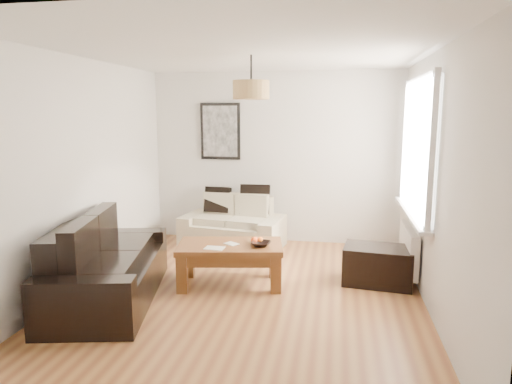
% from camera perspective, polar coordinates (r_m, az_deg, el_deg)
% --- Properties ---
extents(floor, '(4.50, 4.50, 0.00)m').
position_cam_1_polar(floor, '(5.20, -1.19, -12.62)').
color(floor, brown).
rests_on(floor, ground).
extents(ceiling, '(3.80, 4.50, 0.00)m').
position_cam_1_polar(ceiling, '(4.84, -1.31, 17.13)').
color(ceiling, white).
rests_on(ceiling, floor).
extents(wall_back, '(3.80, 0.04, 2.60)m').
position_cam_1_polar(wall_back, '(7.05, 2.37, 4.27)').
color(wall_back, silver).
rests_on(wall_back, floor).
extents(wall_front, '(3.80, 0.04, 2.60)m').
position_cam_1_polar(wall_front, '(2.72, -10.67, -4.95)').
color(wall_front, silver).
rests_on(wall_front, floor).
extents(wall_left, '(0.04, 4.50, 2.60)m').
position_cam_1_polar(wall_left, '(5.55, -20.89, 2.09)').
color(wall_left, silver).
rests_on(wall_left, floor).
extents(wall_right, '(0.04, 4.50, 2.60)m').
position_cam_1_polar(wall_right, '(4.85, 21.34, 1.03)').
color(wall_right, silver).
rests_on(wall_right, floor).
extents(window_bay, '(0.14, 1.90, 1.60)m').
position_cam_1_polar(window_bay, '(5.59, 19.57, 5.33)').
color(window_bay, white).
rests_on(window_bay, wall_right).
extents(radiator, '(0.10, 0.90, 0.52)m').
position_cam_1_polar(radiator, '(5.80, 18.48, -6.74)').
color(radiator, white).
rests_on(radiator, wall_right).
extents(poster, '(0.62, 0.04, 0.87)m').
position_cam_1_polar(poster, '(7.16, -4.45, 7.54)').
color(poster, black).
rests_on(poster, wall_back).
extents(pendant_shade, '(0.40, 0.40, 0.20)m').
position_cam_1_polar(pendant_shade, '(5.10, -0.61, 12.59)').
color(pendant_shade, tan).
rests_on(pendant_shade, ceiling).
extents(loveseat_cream, '(1.57, 1.01, 0.73)m').
position_cam_1_polar(loveseat_cream, '(6.86, -2.92, -3.84)').
color(loveseat_cream, '#B9B395').
rests_on(loveseat_cream, floor).
extents(sofa_leather, '(1.33, 2.08, 0.83)m').
position_cam_1_polar(sofa_leather, '(5.19, -17.92, -8.26)').
color(sofa_leather, black).
rests_on(sofa_leather, floor).
extents(coffee_table, '(1.29, 0.85, 0.49)m').
position_cam_1_polar(coffee_table, '(5.41, -3.22, -8.95)').
color(coffee_table, brown).
rests_on(coffee_table, floor).
extents(ottoman, '(0.83, 0.59, 0.44)m').
position_cam_1_polar(ottoman, '(5.61, 14.91, -8.81)').
color(ottoman, black).
rests_on(ottoman, floor).
extents(cushion_left, '(0.40, 0.15, 0.39)m').
position_cam_1_polar(cushion_left, '(7.03, -4.79, -0.97)').
color(cushion_left, black).
rests_on(cushion_left, loveseat_cream).
extents(cushion_right, '(0.45, 0.16, 0.44)m').
position_cam_1_polar(cushion_right, '(6.89, -0.12, -0.92)').
color(cushion_right, black).
rests_on(cushion_right, loveseat_cream).
extents(fruit_bowl, '(0.23, 0.23, 0.05)m').
position_cam_1_polar(fruit_bowl, '(5.23, 0.63, -6.48)').
color(fruit_bowl, black).
rests_on(fruit_bowl, coffee_table).
extents(orange_a, '(0.09, 0.09, 0.08)m').
position_cam_1_polar(orange_a, '(5.32, -0.24, -6.05)').
color(orange_a, '#FF4F15').
rests_on(orange_a, fruit_bowl).
extents(orange_b, '(0.08, 0.08, 0.07)m').
position_cam_1_polar(orange_b, '(5.34, 0.55, -5.99)').
color(orange_b, orange).
rests_on(orange_b, fruit_bowl).
extents(orange_c, '(0.06, 0.06, 0.06)m').
position_cam_1_polar(orange_c, '(5.37, -0.12, -5.90)').
color(orange_c, '#D54611').
rests_on(orange_c, fruit_bowl).
extents(papers, '(0.23, 0.16, 0.01)m').
position_cam_1_polar(papers, '(5.18, -5.20, -6.96)').
color(papers, beige).
rests_on(papers, coffee_table).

